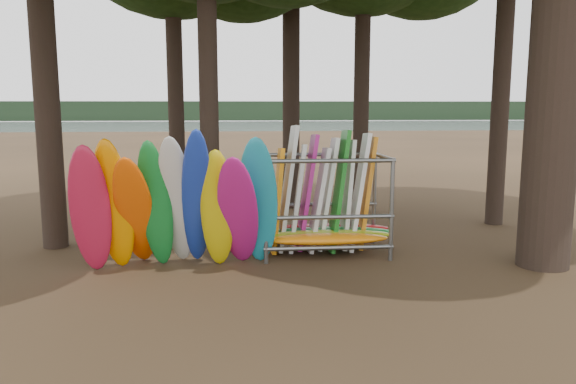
{
  "coord_description": "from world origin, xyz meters",
  "views": [
    {
      "loc": [
        -1.29,
        -10.25,
        3.23
      ],
      "look_at": [
        -0.24,
        1.5,
        1.4
      ],
      "focal_mm": 35.0,
      "sensor_mm": 36.0,
      "label": 1
    }
  ],
  "objects": [
    {
      "name": "ground",
      "position": [
        0.0,
        0.0,
        0.0
      ],
      "size": [
        120.0,
        120.0,
        0.0
      ],
      "primitive_type": "plane",
      "color": "#47331E",
      "rests_on": "ground"
    },
    {
      "name": "lake",
      "position": [
        0.0,
        60.0,
        0.0
      ],
      "size": [
        160.0,
        160.0,
        0.0
      ],
      "primitive_type": "plane",
      "color": "gray",
      "rests_on": "ground"
    },
    {
      "name": "far_shore",
      "position": [
        0.0,
        110.0,
        2.0
      ],
      "size": [
        160.0,
        4.0,
        4.0
      ],
      "primitive_type": "cube",
      "color": "black",
      "rests_on": "ground"
    },
    {
      "name": "kayak_row",
      "position": [
        -2.51,
        0.61,
        1.28
      ],
      "size": [
        4.04,
        2.01,
        2.98
      ],
      "color": "#B31838",
      "rests_on": "ground"
    },
    {
      "name": "storage_rack",
      "position": [
        0.56,
        1.72,
        1.01
      ],
      "size": [
        3.2,
        1.52,
        2.82
      ],
      "color": "slate",
      "rests_on": "ground"
    }
  ]
}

